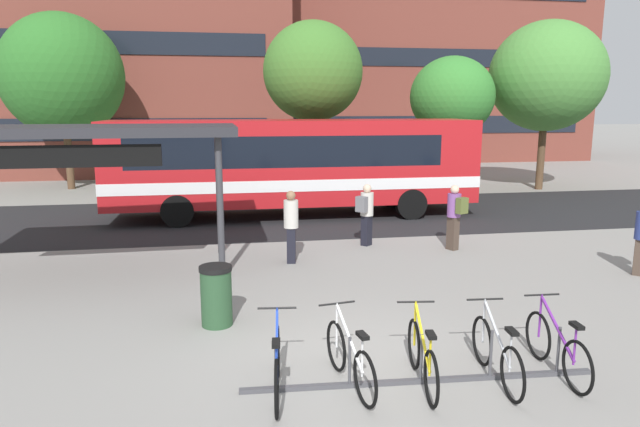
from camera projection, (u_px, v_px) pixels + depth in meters
ground at (352, 363)px, 8.02m from camera, size 200.00×200.00×0.00m
bus_lane_asphalt at (280, 216)px, 18.72m from camera, size 80.00×7.20×0.01m
city_bus at (296, 163)px, 18.47m from camera, size 12.03×2.62×3.20m
bike_rack at (421, 377)px, 7.42m from camera, size 4.80×0.32×0.70m
parked_bicycle_blue_0 at (277, 366)px, 7.07m from camera, size 0.52×1.72×0.99m
parked_bicycle_white_1 at (350, 359)px, 7.27m from camera, size 0.52×1.71×0.99m
parked_bicycle_yellow_2 at (422, 358)px, 7.31m from camera, size 0.52×1.72×0.99m
parked_bicycle_silver_3 at (496, 354)px, 7.41m from camera, size 0.52×1.72×0.99m
parked_bicycle_purple_4 at (557, 348)px, 7.60m from camera, size 0.52×1.72×0.99m
transit_shelter at (69, 135)px, 11.88m from camera, size 7.12×3.10×3.22m
commuter_grey_pack_0 at (366, 211)px, 14.62m from camera, size 0.59×0.58×1.64m
commuter_black_pack_1 at (291, 221)px, 13.03m from camera, size 0.39×0.56×1.72m
commuter_olive_pack_3 at (455, 213)px, 14.17m from camera, size 0.50×0.60×1.68m
trash_bin at (216, 295)px, 9.32m from camera, size 0.55×0.55×1.03m
street_tree_0 at (313, 72)px, 21.55m from camera, size 3.85×3.85×6.88m
street_tree_1 at (452, 97)px, 22.98m from camera, size 3.45×3.45×5.67m
street_tree_2 at (62, 76)px, 24.07m from camera, size 5.19×5.19×7.59m
street_tree_3 at (547, 76)px, 23.98m from camera, size 4.88×4.88×7.26m
building_left_wing at (78, 21)px, 31.43m from camera, size 23.15×10.85×16.70m
building_centre_block at (245, 55)px, 48.98m from camera, size 17.38×13.24×16.26m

